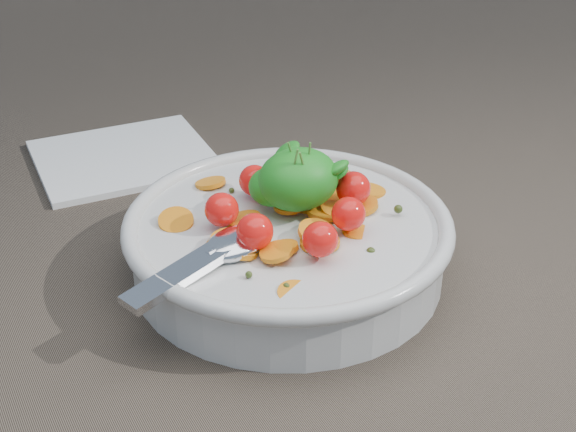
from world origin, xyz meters
name	(u,v)px	position (x,y,z in m)	size (l,w,h in m)	color
ground	(242,267)	(0.00, 0.00, 0.00)	(6.00, 6.00, 0.00)	brown
bowl	(288,240)	(0.03, -0.02, 0.03)	(0.27, 0.25, 0.11)	silver
napkin	(124,157)	(-0.02, 0.23, 0.00)	(0.17, 0.15, 0.01)	white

